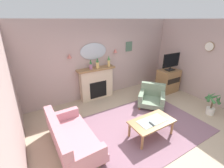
{
  "coord_description": "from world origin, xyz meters",
  "views": [
    {
      "loc": [
        -2.51,
        -2.33,
        2.73
      ],
      "look_at": [
        -0.35,
        1.33,
        0.92
      ],
      "focal_mm": 24.54,
      "sensor_mm": 36.0,
      "label": 1
    }
  ],
  "objects": [
    {
      "name": "mantel_vase_right",
      "position": [
        0.11,
        2.33,
        1.36
      ],
      "size": [
        0.1,
        0.1,
        0.38
      ],
      "color": "tan",
      "rests_on": "fireplace"
    },
    {
      "name": "wall_right",
      "position": [
        2.91,
        0.0,
        1.37
      ],
      "size": [
        0.1,
        6.06,
        2.74
      ],
      "primitive_type": "cube",
      "color": "#B29993",
      "rests_on": "ground"
    },
    {
      "name": "armchair_in_corner",
      "position": [
        0.99,
        0.93,
        0.31
      ],
      "size": [
        1.14,
        1.14,
        0.71
      ],
      "color": "gray",
      "rests_on": "ground"
    },
    {
      "name": "coffee_table",
      "position": [
        -0.11,
        -0.18,
        0.38
      ],
      "size": [
        1.1,
        0.6,
        0.45
      ],
      "color": "olive",
      "rests_on": "ground"
    },
    {
      "name": "framed_picture",
      "position": [
        1.11,
        2.51,
        1.75
      ],
      "size": [
        0.28,
        0.03,
        0.36
      ],
      "primitive_type": "cube",
      "color": "#4C6B56"
    },
    {
      "name": "wall_left",
      "position": [
        -2.91,
        0.0,
        1.37
      ],
      "size": [
        0.1,
        6.06,
        2.74
      ],
      "primitive_type": "cube",
      "color": "#A9918C",
      "rests_on": "ground"
    },
    {
      "name": "tv_flatscreen",
      "position": [
        2.31,
        1.41,
        1.25
      ],
      "size": [
        0.84,
        0.24,
        0.65
      ],
      "color": "black",
      "rests_on": "tv_cabinet"
    },
    {
      "name": "mantel_vase_left",
      "position": [
        -0.34,
        2.33,
        1.33
      ],
      "size": [
        0.12,
        0.12,
        0.37
      ],
      "color": "tan",
      "rests_on": "fireplace"
    },
    {
      "name": "mantel_vase_centre",
      "position": [
        -0.59,
        2.33,
        1.32
      ],
      "size": [
        0.11,
        0.11,
        0.34
      ],
      "color": "#9E6084",
      "rests_on": "fireplace"
    },
    {
      "name": "wall_mirror",
      "position": [
        -0.39,
        2.5,
        1.71
      ],
      "size": [
        0.96,
        0.06,
        0.56
      ],
      "primitive_type": "ellipsoid",
      "color": "#B2BCC6"
    },
    {
      "name": "floor",
      "position": [
        0.0,
        0.0,
        -0.05
      ],
      "size": [
        6.73,
        6.06,
        0.1
      ],
      "primitive_type": "cube",
      "color": "tan",
      "rests_on": "ground"
    },
    {
      "name": "fireplace",
      "position": [
        -0.39,
        2.36,
        0.57
      ],
      "size": [
        1.36,
        0.36,
        1.16
      ],
      "color": "beige",
      "rests_on": "ground"
    },
    {
      "name": "tv_remote",
      "position": [
        -0.21,
        -0.27,
        0.45
      ],
      "size": [
        0.04,
        0.16,
        0.02
      ],
      "primitive_type": "cube",
      "color": "black",
      "rests_on": "coffee_table"
    },
    {
      "name": "floral_couch",
      "position": [
        -1.97,
        0.44,
        0.32
      ],
      "size": [
        0.9,
        1.74,
        0.76
      ],
      "color": "#B77A84",
      "rests_on": "ground"
    },
    {
      "name": "patterned_rug",
      "position": [
        0.0,
        0.2,
        0.01
      ],
      "size": [
        3.2,
        2.4,
        0.01
      ],
      "primitive_type": "cube",
      "color": "#7F5B6B",
      "rests_on": "ground"
    },
    {
      "name": "wall_sconce_left",
      "position": [
        -1.24,
        2.45,
        1.66
      ],
      "size": [
        0.14,
        0.14,
        0.14
      ],
      "primitive_type": "cone",
      "color": "#D17066"
    },
    {
      "name": "tv_cabinet",
      "position": [
        2.31,
        1.44,
        0.45
      ],
      "size": [
        0.8,
        0.57,
        0.9
      ],
      "color": "olive",
      "rests_on": "ground"
    },
    {
      "name": "wall_back",
      "position": [
        0.0,
        2.58,
        1.37
      ],
      "size": [
        6.73,
        0.1,
        2.74
      ],
      "primitive_type": "cube",
      "color": "#B29993",
      "rests_on": "ground"
    },
    {
      "name": "wall_clock",
      "position": [
        2.82,
        0.43,
        1.9
      ],
      "size": [
        0.04,
        0.31,
        0.31
      ],
      "color": "silver"
    },
    {
      "name": "wall_sconce_right",
      "position": [
        0.46,
        2.45,
        1.66
      ],
      "size": [
        0.14,
        0.14,
        0.14
      ],
      "primitive_type": "cone",
      "color": "#D17066"
    },
    {
      "name": "potted_plant_small_fern",
      "position": [
        2.16,
        -0.4,
        0.37
      ],
      "size": [
        0.46,
        0.47,
        0.73
      ],
      "color": "silver",
      "rests_on": "ground"
    }
  ]
}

